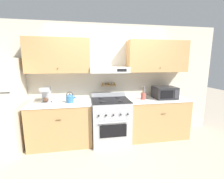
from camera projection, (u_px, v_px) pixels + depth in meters
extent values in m
plane|color=#B2A38E|center=(113.00, 147.00, 3.07)|extent=(16.00, 16.00, 0.00)
cube|color=beige|center=(108.00, 82.00, 3.47)|extent=(5.20, 0.08, 2.55)
cube|color=tan|center=(59.00, 56.00, 3.00)|extent=(1.25, 0.33, 0.68)
sphere|color=brown|center=(58.00, 68.00, 2.87)|extent=(0.02, 0.02, 0.02)
cube|color=tan|center=(157.00, 57.00, 3.35)|extent=(1.36, 0.33, 0.68)
sphere|color=brown|center=(160.00, 68.00, 3.22)|extent=(0.02, 0.02, 0.02)
cube|color=silver|center=(109.00, 70.00, 3.20)|extent=(0.82, 0.37, 0.13)
cube|color=black|center=(122.00, 70.00, 3.06)|extent=(0.20, 0.01, 0.06)
cube|color=tan|center=(109.00, 86.00, 3.41)|extent=(0.34, 0.07, 0.02)
cylinder|color=olive|center=(103.00, 84.00, 3.38)|extent=(0.03, 0.03, 0.06)
cylinder|color=olive|center=(106.00, 84.00, 3.39)|extent=(0.03, 0.03, 0.06)
cylinder|color=olive|center=(109.00, 84.00, 3.40)|extent=(0.03, 0.03, 0.06)
cylinder|color=olive|center=(112.00, 84.00, 3.41)|extent=(0.03, 0.03, 0.06)
cylinder|color=olive|center=(114.00, 84.00, 3.42)|extent=(0.03, 0.03, 0.06)
cube|color=tan|center=(62.00, 124.00, 3.13)|extent=(1.25, 0.59, 0.88)
cube|color=white|center=(60.00, 103.00, 3.05)|extent=(1.27, 0.61, 0.03)
cylinder|color=brown|center=(58.00, 120.00, 2.79)|extent=(0.10, 0.01, 0.01)
cube|color=tan|center=(157.00, 118.00, 3.47)|extent=(1.36, 0.59, 0.88)
cube|color=white|center=(158.00, 99.00, 3.39)|extent=(1.38, 0.61, 0.03)
cylinder|color=brown|center=(164.00, 114.00, 3.14)|extent=(0.10, 0.01, 0.01)
cube|color=#ADAFB5|center=(111.00, 121.00, 3.25)|extent=(0.79, 0.66, 0.93)
cube|color=black|center=(113.00, 131.00, 2.93)|extent=(0.53, 0.01, 0.26)
cylinder|color=#ADAFB5|center=(114.00, 123.00, 2.88)|extent=(0.55, 0.02, 0.02)
cube|color=black|center=(111.00, 100.00, 3.16)|extent=(0.79, 0.66, 0.01)
cylinder|color=#232326|center=(103.00, 102.00, 2.98)|extent=(0.11, 0.11, 0.02)
cylinder|color=#232326|center=(121.00, 101.00, 3.04)|extent=(0.11, 0.11, 0.02)
cylinder|color=#232326|center=(101.00, 98.00, 3.28)|extent=(0.11, 0.11, 0.02)
cylinder|color=#232326|center=(118.00, 97.00, 3.35)|extent=(0.11, 0.11, 0.02)
cylinder|color=black|center=(99.00, 116.00, 2.82)|extent=(0.03, 0.02, 0.03)
cylinder|color=black|center=(106.00, 115.00, 2.84)|extent=(0.03, 0.02, 0.03)
cylinder|color=black|center=(113.00, 115.00, 2.87)|extent=(0.03, 0.02, 0.03)
cylinder|color=black|center=(121.00, 115.00, 2.89)|extent=(0.03, 0.02, 0.03)
cylinder|color=black|center=(128.00, 114.00, 2.91)|extent=(0.03, 0.02, 0.03)
cube|color=#ADAFB5|center=(109.00, 95.00, 3.45)|extent=(0.79, 0.04, 0.09)
cylinder|color=teal|center=(70.00, 99.00, 3.05)|extent=(0.15, 0.15, 0.13)
ellipsoid|color=teal|center=(70.00, 96.00, 3.03)|extent=(0.14, 0.14, 0.07)
sphere|color=black|center=(70.00, 94.00, 3.03)|extent=(0.02, 0.02, 0.02)
cylinder|color=teal|center=(74.00, 98.00, 3.05)|extent=(0.09, 0.03, 0.08)
torus|color=black|center=(70.00, 95.00, 3.03)|extent=(0.14, 0.01, 0.14)
cube|color=#ADAFB5|center=(46.00, 103.00, 2.98)|extent=(0.16, 0.23, 0.03)
cube|color=#ADAFB5|center=(47.00, 95.00, 3.03)|extent=(0.16, 0.08, 0.32)
cube|color=#ADAFB5|center=(45.00, 89.00, 2.92)|extent=(0.16, 0.19, 0.07)
ellipsoid|color=#4C3323|center=(46.00, 100.00, 2.95)|extent=(0.11, 0.11, 0.10)
cube|color=#232326|center=(165.00, 93.00, 3.39)|extent=(0.47, 0.40, 0.27)
cube|color=black|center=(167.00, 94.00, 3.19)|extent=(0.28, 0.01, 0.17)
cube|color=#38383D|center=(177.00, 94.00, 3.22)|extent=(0.09, 0.01, 0.19)
cylinder|color=#B24C42|center=(143.00, 96.00, 3.30)|extent=(0.11, 0.11, 0.14)
cylinder|color=olive|center=(143.00, 90.00, 3.26)|extent=(0.01, 0.05, 0.16)
cylinder|color=#28282B|center=(144.00, 90.00, 3.28)|extent=(0.01, 0.04, 0.16)
cylinder|color=#B2B2B7|center=(144.00, 90.00, 3.29)|extent=(0.01, 0.03, 0.16)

